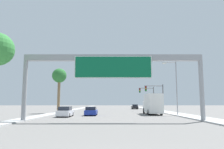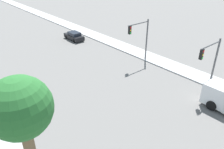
# 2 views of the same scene
# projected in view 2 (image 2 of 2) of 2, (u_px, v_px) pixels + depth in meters

# --- Properties ---
(sidewalk_right) EXTENTS (3.00, 120.00, 0.15)m
(sidewalk_right) POSITION_uv_depth(u_px,v_px,m) (101.00, 38.00, 40.83)
(sidewalk_right) COLOR #ABABAB
(sidewalk_right) RESTS_ON ground
(car_far_right) EXTENTS (1.79, 4.34, 1.46)m
(car_far_right) POSITION_uv_depth(u_px,v_px,m) (74.00, 36.00, 39.77)
(car_far_right) COLOR black
(car_far_right) RESTS_ON ground
(traffic_light_near_intersection) EXTENTS (3.88, 0.32, 5.74)m
(traffic_light_near_intersection) POSITION_uv_depth(u_px,v_px,m) (211.00, 58.00, 22.92)
(traffic_light_near_intersection) COLOR #4C4C4F
(traffic_light_near_intersection) RESTS_ON ground
(traffic_light_mid_block) EXTENTS (3.83, 0.32, 5.92)m
(traffic_light_mid_block) POSITION_uv_depth(u_px,v_px,m) (141.00, 35.00, 29.65)
(traffic_light_mid_block) COLOR #4C4C4F
(traffic_light_mid_block) RESTS_ON ground
(palm_tree_background) EXTENTS (2.85, 2.85, 8.87)m
(palm_tree_background) POSITION_uv_depth(u_px,v_px,m) (21.00, 114.00, 9.39)
(palm_tree_background) COLOR brown
(palm_tree_background) RESTS_ON ground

